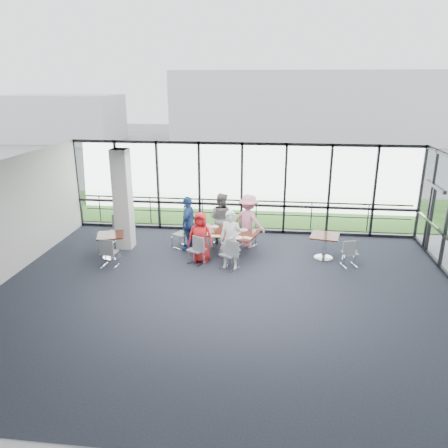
# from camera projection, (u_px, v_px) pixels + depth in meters

# --- Properties ---
(floor) EXTENTS (12.00, 10.00, 0.02)m
(floor) POSITION_uv_depth(u_px,v_px,m) (225.00, 296.00, 11.03)
(floor) COLOR #1F232D
(floor) RESTS_ON ground
(ceiling) EXTENTS (12.00, 10.00, 0.04)m
(ceiling) POSITION_uv_depth(u_px,v_px,m) (225.00, 171.00, 10.03)
(ceiling) COLOR white
(ceiling) RESTS_ON ground
(wall_front) EXTENTS (12.00, 0.10, 3.20)m
(wall_front) POSITION_uv_depth(u_px,v_px,m) (181.00, 362.00, 5.81)
(wall_front) COLOR silver
(wall_front) RESTS_ON ground
(curtain_wall_back) EXTENTS (12.00, 0.10, 3.20)m
(curtain_wall_back) POSITION_uv_depth(u_px,v_px,m) (242.00, 188.00, 15.24)
(curtain_wall_back) COLOR white
(curtain_wall_back) RESTS_ON ground
(exit_door) EXTENTS (0.12, 1.60, 2.10)m
(exit_door) POSITION_uv_depth(u_px,v_px,m) (431.00, 220.00, 13.55)
(exit_door) COLOR black
(exit_door) RESTS_ON ground
(structural_column) EXTENTS (0.50, 0.50, 3.20)m
(structural_column) POSITION_uv_depth(u_px,v_px,m) (123.00, 200.00, 13.76)
(structural_column) COLOR silver
(structural_column) RESTS_ON ground
(apron) EXTENTS (80.00, 70.00, 0.02)m
(apron) POSITION_uv_depth(u_px,v_px,m) (250.00, 197.00, 20.46)
(apron) COLOR slate
(apron) RESTS_ON ground
(grass_strip) EXTENTS (80.00, 5.00, 0.01)m
(grass_strip) POSITION_uv_depth(u_px,v_px,m) (247.00, 208.00, 18.57)
(grass_strip) COLOR #336122
(grass_strip) RESTS_ON ground
(hangar_main) EXTENTS (24.00, 10.00, 6.00)m
(hangar_main) POSITION_uv_depth(u_px,v_px,m) (310.00, 106.00, 39.81)
(hangar_main) COLOR silver
(hangar_main) RESTS_ON ground
(hangar_aux) EXTENTS (10.00, 6.00, 4.00)m
(hangar_aux) POSITION_uv_depth(u_px,v_px,m) (62.00, 118.00, 38.86)
(hangar_aux) COLOR silver
(hangar_aux) RESTS_ON ground
(guard_rail) EXTENTS (12.00, 0.06, 0.06)m
(guard_rail) POSITION_uv_depth(u_px,v_px,m) (243.00, 213.00, 16.15)
(guard_rail) COLOR #2D2D33
(guard_rail) RESTS_ON ground
(main_table) EXTENTS (2.16, 1.55, 0.75)m
(main_table) POSITION_uv_depth(u_px,v_px,m) (225.00, 236.00, 13.46)
(main_table) COLOR #3C150D
(main_table) RESTS_ON ground
(side_table_left) EXTENTS (0.96, 0.96, 0.75)m
(side_table_left) POSITION_uv_depth(u_px,v_px,m) (111.00, 239.00, 13.22)
(side_table_left) COLOR #3C150D
(side_table_left) RESTS_ON ground
(side_table_right) EXTENTS (0.96, 0.96, 0.75)m
(side_table_right) POSITION_uv_depth(u_px,v_px,m) (325.00, 239.00, 13.17)
(side_table_right) COLOR #3C150D
(side_table_right) RESTS_ON ground
(diner_near_left) EXTENTS (0.78, 0.54, 1.53)m
(diner_near_left) POSITION_uv_depth(u_px,v_px,m) (201.00, 237.00, 12.91)
(diner_near_left) COLOR red
(diner_near_left) RESTS_ON ground
(diner_near_right) EXTENTS (0.67, 0.52, 1.72)m
(diner_near_right) POSITION_uv_depth(u_px,v_px,m) (231.00, 240.00, 12.42)
(diner_near_right) COLOR silver
(diner_near_right) RESTS_ON ground
(diner_far_left) EXTENTS (0.96, 0.77, 1.72)m
(diner_far_left) POSITION_uv_depth(u_px,v_px,m) (221.00, 218.00, 14.35)
(diner_far_left) COLOR slate
(diner_far_left) RESTS_ON ground
(diner_far_right) EXTENTS (1.28, 1.04, 1.76)m
(diner_far_right) POSITION_uv_depth(u_px,v_px,m) (248.00, 221.00, 13.99)
(diner_far_right) COLOR pink
(diner_far_right) RESTS_ON ground
(diner_end) EXTENTS (0.66, 1.08, 1.76)m
(diner_end) POSITION_uv_depth(u_px,v_px,m) (188.00, 223.00, 13.81)
(diner_end) COLOR navy
(diner_end) RESTS_ON ground
(chair_main_nl) EXTENTS (0.59, 0.59, 0.89)m
(chair_main_nl) POSITION_uv_depth(u_px,v_px,m) (196.00, 250.00, 12.81)
(chair_main_nl) COLOR gray
(chair_main_nl) RESTS_ON ground
(chair_main_nr) EXTENTS (0.60, 0.60, 0.90)m
(chair_main_nr) POSITION_uv_depth(u_px,v_px,m) (229.00, 254.00, 12.47)
(chair_main_nr) COLOR gray
(chair_main_nr) RESTS_ON ground
(chair_main_fl) EXTENTS (0.50, 0.50, 0.94)m
(chair_main_fl) POSITION_uv_depth(u_px,v_px,m) (221.00, 229.00, 14.58)
(chair_main_fl) COLOR gray
(chair_main_fl) RESTS_ON ground
(chair_main_fr) EXTENTS (0.64, 0.64, 0.98)m
(chair_main_fr) POSITION_uv_depth(u_px,v_px,m) (248.00, 232.00, 14.21)
(chair_main_fr) COLOR gray
(chair_main_fr) RESTS_ON ground
(chair_main_end) EXTENTS (0.62, 0.62, 0.94)m
(chair_main_end) POSITION_uv_depth(u_px,v_px,m) (182.00, 234.00, 14.06)
(chair_main_end) COLOR gray
(chair_main_end) RESTS_ON ground
(chair_spare_la) EXTENTS (0.47, 0.47, 0.88)m
(chair_spare_la) POSITION_uv_depth(u_px,v_px,m) (109.00, 252.00, 12.63)
(chair_spare_la) COLOR gray
(chair_spare_la) RESTS_ON ground
(chair_spare_lb) EXTENTS (0.50, 0.50, 0.91)m
(chair_spare_lb) POSITION_uv_depth(u_px,v_px,m) (117.00, 231.00, 14.39)
(chair_spare_lb) COLOR gray
(chair_spare_lb) RESTS_ON ground
(chair_spare_r) EXTENTS (0.50, 0.50, 0.82)m
(chair_spare_r) POSITION_uv_depth(u_px,v_px,m) (350.00, 253.00, 12.68)
(chair_spare_r) COLOR gray
(chair_spare_r) RESTS_ON ground
(plate_nl) EXTENTS (0.27, 0.27, 0.01)m
(plate_nl) POSITION_uv_depth(u_px,v_px,m) (205.00, 233.00, 13.33)
(plate_nl) COLOR white
(plate_nl) RESTS_ON main_table
(plate_nr) EXTENTS (0.28, 0.28, 0.01)m
(plate_nr) POSITION_uv_depth(u_px,v_px,m) (238.00, 237.00, 12.91)
(plate_nr) COLOR white
(plate_nr) RESTS_ON main_table
(plate_fl) EXTENTS (0.28, 0.28, 0.01)m
(plate_fl) POSITION_uv_depth(u_px,v_px,m) (214.00, 227.00, 13.88)
(plate_fl) COLOR white
(plate_fl) RESTS_ON main_table
(plate_fr) EXTENTS (0.27, 0.27, 0.01)m
(plate_fr) POSITION_uv_depth(u_px,v_px,m) (244.00, 230.00, 13.57)
(plate_fr) COLOR white
(plate_fr) RESTS_ON main_table
(plate_end) EXTENTS (0.28, 0.28, 0.01)m
(plate_end) POSITION_uv_depth(u_px,v_px,m) (199.00, 228.00, 13.72)
(plate_end) COLOR white
(plate_end) RESTS_ON main_table
(tumbler_a) EXTENTS (0.07, 0.07, 0.14)m
(tumbler_a) POSITION_uv_depth(u_px,v_px,m) (213.00, 231.00, 13.24)
(tumbler_a) COLOR white
(tumbler_a) RESTS_ON main_table
(tumbler_b) EXTENTS (0.07, 0.07, 0.15)m
(tumbler_b) POSITION_uv_depth(u_px,v_px,m) (233.00, 233.00, 13.13)
(tumbler_b) COLOR white
(tumbler_b) RESTS_ON main_table
(tumbler_c) EXTENTS (0.07, 0.07, 0.13)m
(tumbler_c) POSITION_uv_depth(u_px,v_px,m) (229.00, 228.00, 13.59)
(tumbler_c) COLOR white
(tumbler_c) RESTS_ON main_table
(tumbler_d) EXTENTS (0.06, 0.06, 0.13)m
(tumbler_d) POSITION_uv_depth(u_px,v_px,m) (202.00, 228.00, 13.53)
(tumbler_d) COLOR white
(tumbler_d) RESTS_ON main_table
(menu_a) EXTENTS (0.30, 0.23, 0.00)m
(menu_a) POSITION_uv_depth(u_px,v_px,m) (216.00, 236.00, 13.05)
(menu_a) COLOR white
(menu_a) RESTS_ON main_table
(menu_b) EXTENTS (0.34, 0.30, 0.00)m
(menu_b) POSITION_uv_depth(u_px,v_px,m) (247.00, 238.00, 12.91)
(menu_b) COLOR white
(menu_b) RESTS_ON main_table
(menu_c) EXTENTS (0.37, 0.32, 0.00)m
(menu_c) POSITION_uv_depth(u_px,v_px,m) (233.00, 228.00, 13.71)
(menu_c) COLOR white
(menu_c) RESTS_ON main_table
(condiment_caddy) EXTENTS (0.10, 0.07, 0.04)m
(condiment_caddy) POSITION_uv_depth(u_px,v_px,m) (227.00, 230.00, 13.50)
(condiment_caddy) COLOR black
(condiment_caddy) RESTS_ON main_table
(ketchup_bottle) EXTENTS (0.06, 0.06, 0.18)m
(ketchup_bottle) POSITION_uv_depth(u_px,v_px,m) (227.00, 229.00, 13.43)
(ketchup_bottle) COLOR #A50A0D
(ketchup_bottle) RESTS_ON main_table
(green_bottle) EXTENTS (0.05, 0.05, 0.20)m
(green_bottle) POSITION_uv_depth(u_px,v_px,m) (227.00, 229.00, 13.40)
(green_bottle) COLOR #187D28
(green_bottle) RESTS_ON main_table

